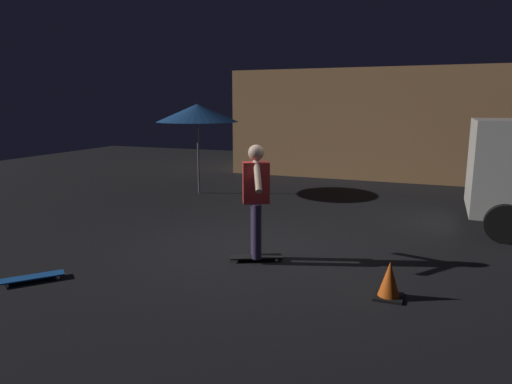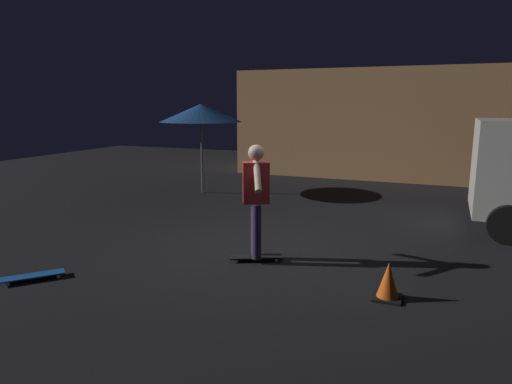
{
  "view_description": "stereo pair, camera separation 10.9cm",
  "coord_description": "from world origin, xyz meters",
  "views": [
    {
      "loc": [
        2.47,
        -6.5,
        2.33
      ],
      "look_at": [
        0.11,
        -0.46,
        1.05
      ],
      "focal_mm": 31.88,
      "sensor_mm": 36.0,
      "label": 1
    },
    {
      "loc": [
        2.57,
        -6.46,
        2.33
      ],
      "look_at": [
        0.11,
        -0.46,
        1.05
      ],
      "focal_mm": 31.88,
      "sensor_mm": 36.0,
      "label": 2
    }
  ],
  "objects": [
    {
      "name": "patio_umbrella",
      "position": [
        -3.18,
        3.86,
        2.07
      ],
      "size": [
        2.1,
        2.1,
        2.3
      ],
      "color": "slate",
      "rests_on": "ground_plane"
    },
    {
      "name": "ground_plane",
      "position": [
        0.0,
        0.0,
        0.0
      ],
      "size": [
        28.0,
        28.0,
        0.0
      ],
      "primitive_type": "plane",
      "color": "black"
    },
    {
      "name": "low_building",
      "position": [
        1.02,
        9.03,
        1.68
      ],
      "size": [
        9.59,
        3.3,
        3.35
      ],
      "color": "tan",
      "rests_on": "ground_plane"
    },
    {
      "name": "skater",
      "position": [
        0.11,
        -0.46,
        1.04
      ],
      "size": [
        0.52,
        0.92,
        1.67
      ],
      "color": "#382D4C",
      "rests_on": "skateboard_ridden"
    },
    {
      "name": "skateboard_ridden",
      "position": [
        0.11,
        -0.46,
        0.06
      ],
      "size": [
        0.79,
        0.53,
        0.07
      ],
      "color": "black",
      "rests_on": "ground_plane"
    },
    {
      "name": "skateboard_spare",
      "position": [
        -2.35,
        -2.29,
        0.06
      ],
      "size": [
        0.66,
        0.72,
        0.07
      ],
      "color": "#1959B2",
      "rests_on": "ground_plane"
    },
    {
      "name": "traffic_cone",
      "position": [
        2.09,
        -1.11,
        0.21
      ],
      "size": [
        0.34,
        0.34,
        0.46
      ],
      "color": "black",
      "rests_on": "ground_plane"
    }
  ]
}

